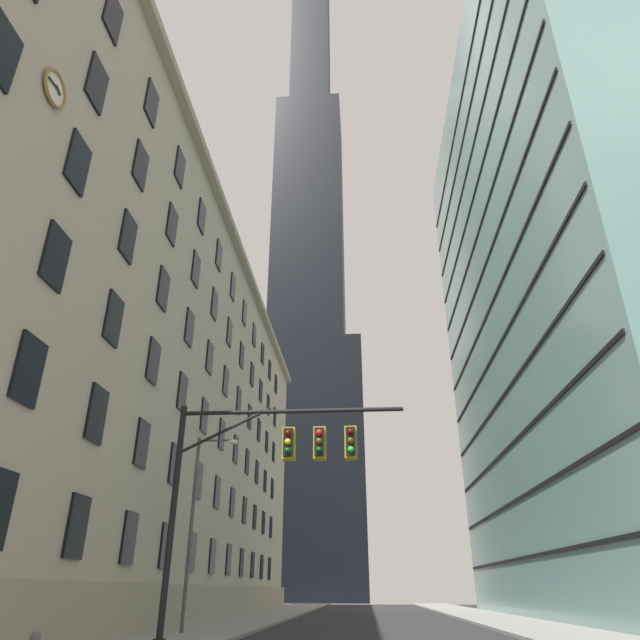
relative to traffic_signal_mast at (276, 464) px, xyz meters
The scene contains 5 objects.
station_building 30.24m from the traffic_signal_mast, 125.38° to the left, with size 18.46×68.99×29.69m.
dark_skyscraper 109.39m from the traffic_signal_mast, 95.01° to the left, with size 22.29×22.29×215.64m.
glass_office_midrise 40.84m from the traffic_signal_mast, 50.87° to the left, with size 15.37×44.78×54.29m.
traffic_signal_mast is the anchor object (origin of this frame).
street_lamppost 11.83m from the traffic_signal_mast, 117.32° to the left, with size 2.15×0.32×8.91m.
Camera 1 is at (-0.47, -13.05, 1.90)m, focal length 31.68 mm.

